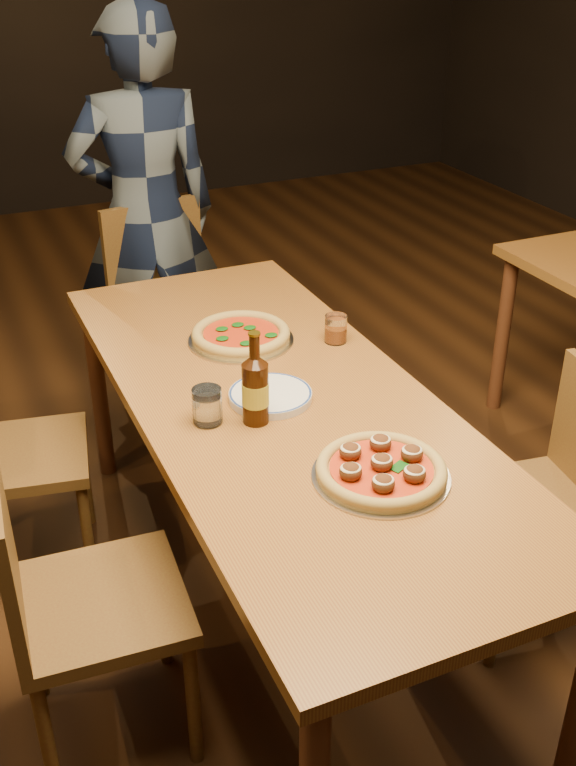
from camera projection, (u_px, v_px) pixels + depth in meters
name	position (u px, v px, depth m)	size (l,w,h in m)	color
ground	(282.00, 598.00, 2.75)	(9.00, 9.00, 0.00)	black
table_main	(281.00, 419.00, 2.42)	(0.80, 2.00, 0.75)	brown
chair_main_nw	(100.00, 601.00, 2.11)	(0.42, 0.42, 0.89)	#5D3218
chair_main_sw	(22.00, 454.00, 2.71)	(0.40, 0.40, 0.87)	#5D3218
chair_main_e	(531.00, 504.00, 2.49)	(0.40, 0.40, 0.85)	#5D3218
chair_end	(179.00, 316.00, 3.54)	(0.44, 0.44, 0.94)	#5D3218
pizza_meatball	(381.00, 469.00, 2.04)	(0.34, 0.34, 0.06)	#B7B7BF
pizza_margherita	(241.00, 335.00, 2.69)	(0.33, 0.33, 0.04)	#B7B7BF
plate_stack	(270.00, 396.00, 2.37)	(0.23, 0.23, 0.02)	white
beer_bottle	(255.00, 391.00, 2.23)	(0.07, 0.07, 0.26)	black
water_glass	(207.00, 406.00, 2.25)	(0.08, 0.08, 0.10)	white
amber_glass	(336.00, 329.00, 2.68)	(0.07, 0.07, 0.09)	#A14812
diner	(145.00, 215.00, 3.54)	(0.61, 0.40, 1.68)	black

